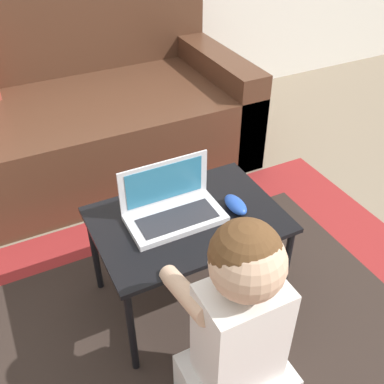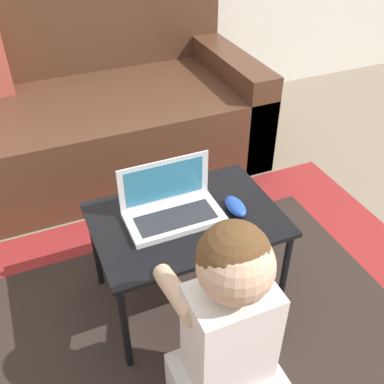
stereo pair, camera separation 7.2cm
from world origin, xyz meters
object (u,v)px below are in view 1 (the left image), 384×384
Objects in this scene: couch at (70,114)px; computer_mouse at (236,205)px; person_seated at (239,329)px; laptop at (173,209)px; laptop_desk at (188,227)px.

couch reaches higher than computer_mouse.
person_seated is at bearing -119.29° from computer_mouse.
person_seated is at bearing -87.42° from couch.
person_seated reaches higher than laptop.
person_seated is at bearing -97.28° from laptop_desk.
couch is 15.45× the size of computer_mouse.
person_seated is (-0.05, -0.42, -0.01)m from laptop_desk.
laptop is 0.44× the size of person_seated.
laptop_desk is at bearing -83.74° from couch.
computer_mouse is 0.45m from person_seated.
laptop_desk is at bearing 169.11° from computer_mouse.
couch reaches higher than laptop.
couch is 1.14m from laptop_desk.
couch reaches higher than laptop_desk.
person_seated reaches higher than computer_mouse.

